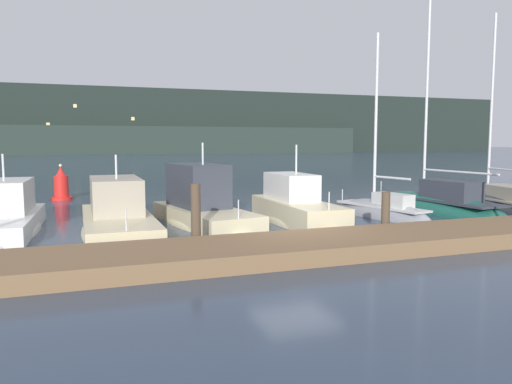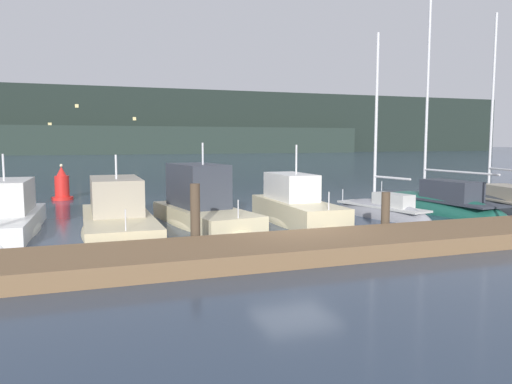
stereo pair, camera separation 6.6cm
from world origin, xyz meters
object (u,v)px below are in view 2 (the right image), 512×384
Objects in this scene: motorboat_berth_5 at (203,213)px; sailboat_berth_7 at (382,215)px; motorboat_berth_6 at (296,214)px; sailboat_berth_9 at (497,206)px; motorboat_berth_4 at (118,223)px; channel_buoy at (62,187)px; motorboat_berth_3 at (6,224)px; sailboat_berth_8 at (435,208)px.

sailboat_berth_7 is (7.27, -0.92, -0.31)m from motorboat_berth_5.
sailboat_berth_9 reaches higher than motorboat_berth_6.
sailboat_berth_9 is at bearing -0.38° from motorboat_berth_5.
motorboat_berth_4 is at bearing 177.77° from motorboat_berth_6.
motorboat_berth_4 is 6.62m from motorboat_berth_6.
sailboat_berth_7 is 0.83× the size of sailboat_berth_9.
sailboat_berth_7 is 16.67m from channel_buoy.
motorboat_berth_4 reaches higher than channel_buoy.
motorboat_berth_5 is at bearing 165.40° from motorboat_berth_6.
motorboat_berth_3 is 14.13m from sailboat_berth_7.
channel_buoy is at bearing 138.57° from sailboat_berth_7.
sailboat_berth_9 is (10.70, 0.80, -0.23)m from motorboat_berth_6.
motorboat_berth_3 is at bearing 161.01° from motorboat_berth_4.
motorboat_berth_3 is 17.33m from sailboat_berth_8.
motorboat_berth_3 is at bearing 178.09° from sailboat_berth_9.
sailboat_berth_7 reaches higher than motorboat_berth_4.
channel_buoy is (-5.22, 10.10, 0.29)m from motorboat_berth_5.
motorboat_berth_4 is (3.61, -1.24, 0.04)m from motorboat_berth_3.
channel_buoy is (-12.49, 11.02, 0.60)m from sailboat_berth_7.
channel_buoy is at bearing 117.33° from motorboat_berth_5.
motorboat_berth_5 is 3.56m from motorboat_berth_6.
channel_buoy is (-15.75, 10.30, 0.57)m from sailboat_berth_8.
sailboat_berth_8 is at bearing -33.17° from channel_buoy.
motorboat_berth_3 is 6.81m from motorboat_berth_5.
motorboat_berth_3 is at bearing 173.81° from sailboat_berth_7.
sailboat_berth_7 is at bearing -41.43° from channel_buoy.
sailboat_berth_9 is (6.88, 0.83, -0.02)m from sailboat_berth_7.
sailboat_berth_8 is 1.12× the size of sailboat_berth_9.
motorboat_berth_4 is at bearing -79.18° from channel_buoy.
motorboat_berth_3 is 1.00× the size of motorboat_berth_5.
motorboat_berth_3 is at bearing 171.65° from motorboat_berth_6.
motorboat_berth_5 is 14.15m from sailboat_berth_9.
motorboat_berth_5 is at bearing 172.79° from sailboat_berth_7.
motorboat_berth_5 is 3.58× the size of channel_buoy.
sailboat_berth_7 is at bearing -167.39° from sailboat_berth_8.
channel_buoy is (-2.05, 10.74, 0.40)m from motorboat_berth_4.
motorboat_berth_6 is at bearing 179.66° from sailboat_berth_7.
motorboat_berth_4 is at bearing -18.99° from motorboat_berth_3.
sailboat_berth_8 reaches higher than motorboat_berth_6.
sailboat_berth_9 is 5.17× the size of channel_buoy.
sailboat_berth_7 is at bearing -1.54° from motorboat_berth_4.
motorboat_berth_5 reaches higher than motorboat_berth_4.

